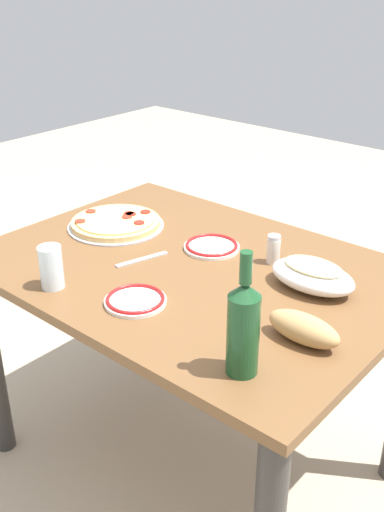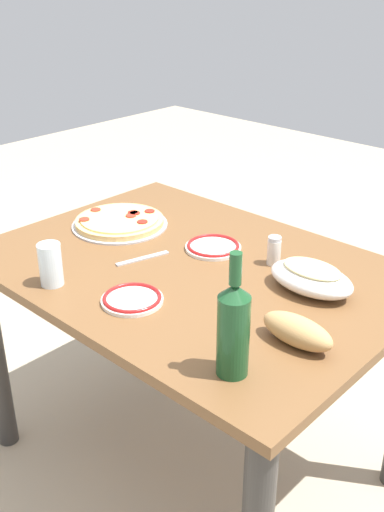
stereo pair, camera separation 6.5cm
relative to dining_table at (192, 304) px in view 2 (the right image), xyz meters
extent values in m
plane|color=tan|center=(0.00, 0.00, -0.62)|extent=(8.00, 8.00, 0.00)
cube|color=brown|center=(0.00, 0.00, 0.12)|extent=(1.21, 0.88, 0.03)
cylinder|color=#33302D|center=(0.55, -0.38, -0.26)|extent=(0.07, 0.07, 0.72)
cylinder|color=#B7B7BC|center=(0.38, -0.05, 0.13)|extent=(0.32, 0.32, 0.01)
cylinder|color=#DBB26B|center=(0.38, -0.05, 0.15)|extent=(0.29, 0.29, 0.02)
cylinder|color=#EACC75|center=(0.38, -0.05, 0.16)|extent=(0.26, 0.26, 0.01)
cylinder|color=maroon|center=(0.34, -0.15, 0.16)|extent=(0.03, 0.03, 0.00)
cylinder|color=#B22D1E|center=(0.44, 0.04, 0.16)|extent=(0.03, 0.03, 0.00)
cylinder|color=maroon|center=(0.36, -0.11, 0.16)|extent=(0.03, 0.03, 0.00)
cylinder|color=#B22D1E|center=(0.36, -0.08, 0.16)|extent=(0.03, 0.03, 0.00)
cylinder|color=#B22D1E|center=(0.48, -0.04, 0.16)|extent=(0.03, 0.03, 0.00)
cylinder|color=maroon|center=(0.29, -0.07, 0.16)|extent=(0.03, 0.03, 0.00)
cylinder|color=maroon|center=(0.37, -0.11, 0.16)|extent=(0.03, 0.03, 0.00)
ellipsoid|color=white|center=(-0.33, -0.11, 0.17)|extent=(0.24, 0.15, 0.07)
ellipsoid|color=#AD2819|center=(-0.33, -0.11, 0.18)|extent=(0.20, 0.12, 0.03)
ellipsoid|color=beige|center=(-0.33, -0.11, 0.20)|extent=(0.17, 0.10, 0.02)
cylinder|color=#194723|center=(-0.41, 0.31, 0.22)|extent=(0.07, 0.07, 0.19)
cone|color=#194723|center=(-0.41, 0.31, 0.33)|extent=(0.07, 0.07, 0.03)
cylinder|color=#194723|center=(-0.41, 0.31, 0.38)|extent=(0.03, 0.03, 0.07)
cylinder|color=silver|center=(0.20, 0.34, 0.19)|extent=(0.06, 0.06, 0.12)
cylinder|color=white|center=(0.03, -0.12, 0.14)|extent=(0.17, 0.17, 0.01)
torus|color=red|center=(0.03, -0.12, 0.14)|extent=(0.16, 0.16, 0.01)
cylinder|color=white|center=(-0.03, 0.26, 0.14)|extent=(0.16, 0.16, 0.01)
torus|color=red|center=(-0.03, 0.26, 0.14)|extent=(0.15, 0.15, 0.01)
ellipsoid|color=tan|center=(-0.45, 0.13, 0.17)|extent=(0.18, 0.08, 0.07)
cylinder|color=silver|center=(-0.17, -0.17, 0.17)|extent=(0.04, 0.04, 0.07)
cylinder|color=#B7B7BC|center=(-0.17, -0.17, 0.21)|extent=(0.04, 0.04, 0.01)
cube|color=#B7B7BC|center=(0.13, 0.07, 0.13)|extent=(0.06, 0.17, 0.00)
camera|label=1|loc=(-1.02, 1.19, 0.93)|focal=42.40mm
camera|label=2|loc=(-1.07, 1.15, 0.93)|focal=42.40mm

